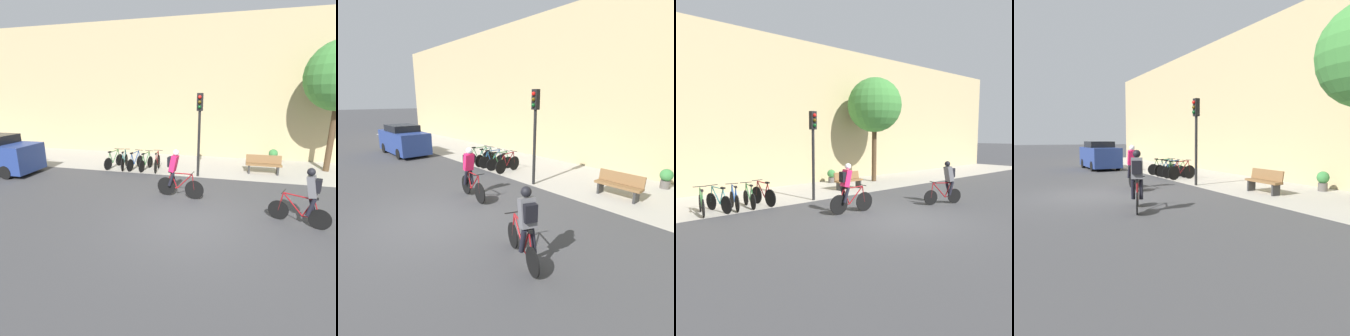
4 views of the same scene
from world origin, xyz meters
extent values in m
plane|color=#3D3D3F|center=(0.00, 0.00, 0.00)|extent=(200.00, 200.00, 0.00)
cube|color=#A39E93|center=(0.00, 6.75, 0.00)|extent=(44.00, 4.50, 0.01)
cube|color=tan|center=(0.00, 9.30, 3.99)|extent=(44.00, 0.60, 7.98)
cylinder|color=black|center=(-0.11, 1.84, 0.35)|extent=(0.70, 0.13, 0.70)
cylinder|color=black|center=(-1.20, 2.00, 0.35)|extent=(0.70, 0.13, 0.70)
cylinder|color=maroon|center=(-0.48, 1.90, 0.63)|extent=(0.60, 0.12, 0.63)
cylinder|color=maroon|center=(-0.88, 1.95, 0.62)|extent=(0.28, 0.08, 0.58)
cylinder|color=maroon|center=(-0.60, 1.91, 0.92)|extent=(0.81, 0.15, 0.07)
cylinder|color=maroon|center=(-0.98, 1.97, 0.34)|extent=(0.44, 0.09, 0.05)
cylinder|color=maroon|center=(-1.10, 1.98, 0.63)|extent=(0.23, 0.06, 0.56)
cylinder|color=maroon|center=(-0.16, 1.85, 0.64)|extent=(0.13, 0.05, 0.59)
cylinder|color=black|center=(-0.20, 1.86, 0.97)|extent=(0.09, 0.46, 0.03)
cube|color=black|center=(-1.00, 1.97, 0.94)|extent=(0.21, 0.11, 0.06)
cube|color=#EA1E56|center=(-0.90, 1.96, 1.27)|extent=(0.36, 0.36, 0.63)
sphere|color=silver|center=(-0.82, 1.94, 1.68)|extent=(0.25, 0.25, 0.22)
cylinder|color=black|center=(-0.97, 1.85, 0.70)|extent=(0.29, 0.15, 0.56)
cylinder|color=black|center=(-0.94, 2.07, 0.70)|extent=(0.25, 0.14, 0.56)
cube|color=black|center=(-1.04, 1.98, 1.32)|extent=(0.18, 0.28, 0.36)
cylinder|color=black|center=(2.61, 0.86, 0.30)|extent=(0.57, 0.26, 0.60)
cylinder|color=black|center=(3.64, 0.44, 0.30)|extent=(0.57, 0.26, 0.60)
cylinder|color=maroon|center=(2.96, 0.71, 0.58)|extent=(0.58, 0.26, 0.62)
cylinder|color=maroon|center=(3.34, 0.56, 0.57)|extent=(0.28, 0.14, 0.58)
cylinder|color=maroon|center=(3.07, 0.67, 0.87)|extent=(0.78, 0.35, 0.07)
cylinder|color=maroon|center=(3.43, 0.52, 0.29)|extent=(0.43, 0.20, 0.05)
cylinder|color=maroon|center=(3.55, 0.48, 0.58)|extent=(0.23, 0.12, 0.56)
cylinder|color=maroon|center=(2.65, 0.84, 0.59)|extent=(0.13, 0.08, 0.59)
cylinder|color=black|center=(2.69, 0.82, 0.92)|extent=(0.20, 0.44, 0.03)
cube|color=black|center=(3.45, 0.51, 0.89)|extent=(0.22, 0.15, 0.06)
cube|color=#5B5B60|center=(3.36, 0.55, 1.22)|extent=(0.42, 0.42, 0.63)
sphere|color=black|center=(3.29, 0.58, 1.63)|extent=(0.29, 0.29, 0.22)
cylinder|color=black|center=(3.45, 0.63, 0.65)|extent=(0.30, 0.20, 0.56)
cylinder|color=black|center=(3.37, 0.43, 0.65)|extent=(0.26, 0.19, 0.56)
cube|color=black|center=(3.49, 0.50, 1.27)|extent=(0.23, 0.29, 0.36)
cylinder|color=black|center=(-4.72, 5.65, 0.31)|extent=(0.16, 0.62, 0.63)
cylinder|color=black|center=(-4.92, 4.67, 0.31)|extent=(0.16, 0.62, 0.63)
cylinder|color=#2D6B33|center=(-4.79, 5.32, 0.60)|extent=(0.15, 0.54, 0.62)
cylinder|color=#2D6B33|center=(-4.86, 4.96, 0.58)|extent=(0.09, 0.26, 0.58)
cylinder|color=#2D6B33|center=(-4.81, 5.21, 0.88)|extent=(0.18, 0.73, 0.07)
cylinder|color=#2D6B33|center=(-4.88, 4.87, 0.31)|extent=(0.11, 0.40, 0.05)
cylinder|color=#2D6B33|center=(-4.90, 4.76, 0.59)|extent=(0.07, 0.21, 0.56)
cylinder|color=#2D6B33|center=(-4.73, 5.61, 0.60)|extent=(0.06, 0.12, 0.58)
cylinder|color=black|center=(-4.74, 5.57, 0.93)|extent=(0.46, 0.12, 0.03)
cube|color=black|center=(-4.88, 4.85, 0.90)|extent=(0.12, 0.21, 0.06)
cylinder|color=black|center=(-4.33, 5.65, 0.32)|extent=(0.16, 0.64, 0.64)
cylinder|color=black|center=(-4.13, 4.68, 0.32)|extent=(0.16, 0.64, 0.64)
cylinder|color=teal|center=(-4.26, 5.32, 0.60)|extent=(0.15, 0.54, 0.62)
cylinder|color=teal|center=(-4.19, 4.96, 0.59)|extent=(0.09, 0.26, 0.58)
cylinder|color=teal|center=(-4.24, 5.21, 0.89)|extent=(0.19, 0.73, 0.07)
cylinder|color=teal|center=(-4.17, 4.87, 0.31)|extent=(0.11, 0.40, 0.05)
cylinder|color=teal|center=(-4.15, 4.76, 0.60)|extent=(0.07, 0.21, 0.56)
cylinder|color=teal|center=(-4.32, 5.61, 0.61)|extent=(0.06, 0.12, 0.58)
cylinder|color=black|center=(-4.31, 5.57, 0.94)|extent=(0.46, 0.12, 0.03)
cube|color=black|center=(-4.17, 4.85, 0.91)|extent=(0.12, 0.21, 0.06)
cylinder|color=black|center=(-3.56, 5.63, 0.31)|extent=(0.15, 0.61, 0.62)
cylinder|color=black|center=(-3.73, 4.69, 0.31)|extent=(0.15, 0.61, 0.62)
cylinder|color=#1E478C|center=(-3.61, 5.31, 0.59)|extent=(0.14, 0.52, 0.62)
cylinder|color=#1E478C|center=(-3.68, 4.96, 0.58)|extent=(0.08, 0.25, 0.58)
cylinder|color=#1E478C|center=(-3.63, 5.21, 0.87)|extent=(0.17, 0.70, 0.07)
cylinder|color=#1E478C|center=(-3.69, 4.88, 0.30)|extent=(0.10, 0.38, 0.05)
cylinder|color=#1E478C|center=(-3.71, 4.78, 0.58)|extent=(0.07, 0.20, 0.56)
cylinder|color=#1E478C|center=(-3.56, 5.59, 0.60)|extent=(0.06, 0.12, 0.58)
cylinder|color=black|center=(-3.57, 5.55, 0.93)|extent=(0.46, 0.11, 0.03)
cube|color=black|center=(-3.70, 4.86, 0.90)|extent=(0.12, 0.21, 0.06)
cylinder|color=black|center=(-2.99, 5.63, 0.30)|extent=(0.12, 0.60, 0.60)
cylinder|color=black|center=(-3.12, 4.69, 0.30)|extent=(0.12, 0.60, 0.60)
cylinder|color=#2D6B33|center=(-3.03, 5.31, 0.58)|extent=(0.11, 0.53, 0.62)
cylinder|color=#2D6B33|center=(-3.08, 4.96, 0.57)|extent=(0.07, 0.25, 0.58)
cylinder|color=#2D6B33|center=(-3.05, 5.21, 0.87)|extent=(0.14, 0.70, 0.07)
cylinder|color=#2D6B33|center=(-3.09, 4.88, 0.29)|extent=(0.08, 0.38, 0.05)
cylinder|color=#2D6B33|center=(-3.11, 4.77, 0.58)|extent=(0.06, 0.20, 0.56)
cylinder|color=#2D6B33|center=(-2.99, 5.59, 0.59)|extent=(0.05, 0.12, 0.58)
cylinder|color=black|center=(-3.00, 5.56, 0.92)|extent=(0.46, 0.09, 0.03)
cube|color=black|center=(-3.10, 4.86, 0.89)|extent=(0.11, 0.21, 0.06)
cylinder|color=black|center=(-2.52, 5.64, 0.35)|extent=(0.12, 0.69, 0.69)
cylinder|color=black|center=(-2.41, 4.69, 0.35)|extent=(0.12, 0.69, 0.69)
cylinder|color=maroon|center=(-2.48, 5.31, 0.63)|extent=(0.10, 0.53, 0.62)
cylinder|color=maroon|center=(-2.44, 4.96, 0.61)|extent=(0.07, 0.25, 0.58)
cylinder|color=maroon|center=(-2.47, 5.21, 0.91)|extent=(0.12, 0.71, 0.07)
cylinder|color=maroon|center=(-2.43, 4.88, 0.34)|extent=(0.08, 0.39, 0.05)
cylinder|color=maroon|center=(-2.42, 4.77, 0.62)|extent=(0.06, 0.21, 0.56)
cylinder|color=maroon|center=(-2.52, 5.60, 0.64)|extent=(0.05, 0.12, 0.58)
cylinder|color=black|center=(-2.51, 5.56, 0.97)|extent=(0.46, 0.08, 0.03)
cube|color=black|center=(-2.43, 4.86, 0.94)|extent=(0.10, 0.21, 0.06)
cylinder|color=black|center=(-0.35, 4.71, 1.88)|extent=(0.12, 0.12, 3.77)
cube|color=black|center=(-0.35, 4.71, 3.39)|extent=(0.26, 0.20, 0.76)
sphere|color=red|center=(-0.35, 4.59, 3.60)|extent=(0.15, 0.15, 0.15)
sphere|color=#4C380A|center=(-0.35, 4.59, 3.39)|extent=(0.15, 0.15, 0.15)
sphere|color=#0C4719|center=(-0.35, 4.59, 3.18)|extent=(0.15, 0.15, 0.15)
cube|color=brown|center=(2.66, 5.83, 0.45)|extent=(1.64, 0.40, 0.08)
cube|color=brown|center=(2.66, 6.01, 0.69)|extent=(1.64, 0.12, 0.40)
cube|color=#2D2D2D|center=(2.00, 5.83, 0.23)|extent=(0.08, 0.36, 0.45)
cube|color=#2D2D2D|center=(3.32, 5.83, 0.23)|extent=(0.08, 0.36, 0.45)
cylinder|color=#4C3823|center=(5.78, 7.09, 1.75)|extent=(0.28, 0.28, 3.50)
sphere|color=#3D7F38|center=(5.78, 7.09, 4.54)|extent=(3.20, 3.20, 3.20)
cylinder|color=#56514C|center=(3.40, 8.23, 0.16)|extent=(0.36, 0.36, 0.32)
sphere|color=#387A3D|center=(3.40, 8.23, 0.54)|extent=(0.48, 0.48, 0.48)
camera|label=1|loc=(1.10, -7.07, 3.65)|focal=28.00mm
camera|label=2|loc=(6.69, -2.90, 3.38)|focal=28.00mm
camera|label=3|loc=(-8.35, -6.63, 2.78)|focal=35.00mm
camera|label=4|loc=(11.87, -2.68, 2.06)|focal=35.00mm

